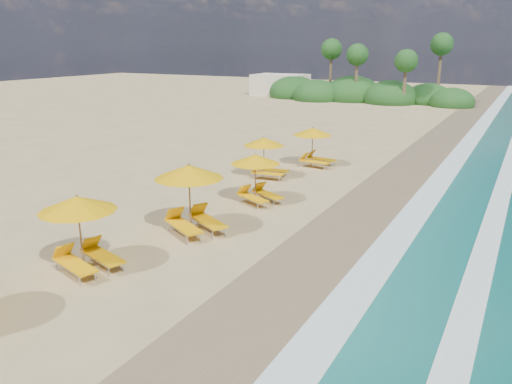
{
  "coord_description": "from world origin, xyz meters",
  "views": [
    {
      "loc": [
        9.35,
        -17.4,
        6.9
      ],
      "look_at": [
        0.0,
        0.0,
        1.2
      ],
      "focal_mm": 36.24,
      "sensor_mm": 36.0,
      "label": 1
    }
  ],
  "objects": [
    {
      "name": "ground",
      "position": [
        0.0,
        0.0,
        0.0
      ],
      "size": [
        160.0,
        160.0,
        0.0
      ],
      "primitive_type": "plane",
      "color": "tan",
      "rests_on": "ground"
    },
    {
      "name": "wet_sand",
      "position": [
        4.0,
        0.0,
        0.01
      ],
      "size": [
        4.0,
        160.0,
        0.01
      ],
      "primitive_type": "cube",
      "color": "#836E4E",
      "rests_on": "ground"
    },
    {
      "name": "surf_foam",
      "position": [
        6.7,
        0.0,
        0.03
      ],
      "size": [
        4.0,
        160.0,
        0.01
      ],
      "color": "white",
      "rests_on": "ground"
    },
    {
      "name": "station_1",
      "position": [
        -2.52,
        -6.69,
        1.37
      ],
      "size": [
        3.08,
        3.0,
        2.45
      ],
      "rotation": [
        0.0,
        0.0,
        -0.3
      ],
      "color": "olive",
      "rests_on": "ground"
    },
    {
      "name": "station_2",
      "position": [
        -1.48,
        -2.29,
        1.48
      ],
      "size": [
        3.53,
        3.53,
        2.64
      ],
      "rotation": [
        0.0,
        0.0,
        -0.5
      ],
      "color": "olive",
      "rests_on": "ground"
    },
    {
      "name": "station_3",
      "position": [
        -1.1,
        2.2,
        1.26
      ],
      "size": [
        2.96,
        2.95,
        2.25
      ],
      "rotation": [
        0.0,
        0.0,
        -0.45
      ],
      "color": "olive",
      "rests_on": "ground"
    },
    {
      "name": "station_4",
      "position": [
        -2.78,
        6.39,
        1.24
      ],
      "size": [
        2.57,
        2.43,
        2.21
      ],
      "rotation": [
        0.0,
        0.0,
        0.12
      ],
      "color": "olive",
      "rests_on": "ground"
    },
    {
      "name": "station_5",
      "position": [
        -1.57,
        10.14,
        1.29
      ],
      "size": [
        2.62,
        2.45,
        2.3
      ],
      "rotation": [
        0.0,
        0.0,
        -0.09
      ],
      "color": "olive",
      "rests_on": "ground"
    },
    {
      "name": "treeline",
      "position": [
        -9.94,
        45.51,
        1.0
      ],
      "size": [
        25.8,
        8.8,
        9.74
      ],
      "color": "#163D14",
      "rests_on": "ground"
    },
    {
      "name": "beach_building",
      "position": [
        -22.0,
        48.0,
        1.4
      ],
      "size": [
        7.0,
        5.0,
        2.8
      ],
      "primitive_type": "cube",
      "color": "beige",
      "rests_on": "ground"
    }
  ]
}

